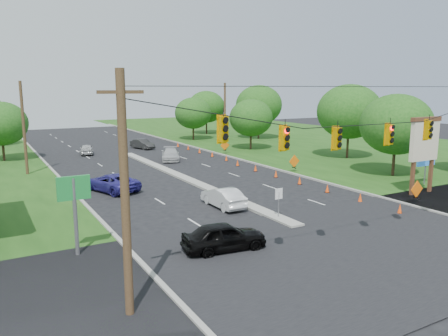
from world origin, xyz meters
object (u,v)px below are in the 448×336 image
pylon_sign (425,144)px  white_sedan (223,197)px  blue_pickup (111,182)px  black_sedan (224,236)px

pylon_sign → white_sedan: 16.80m
pylon_sign → blue_pickup: 25.29m
black_sedan → white_sedan: black_sedan is taller
black_sedan → pylon_sign: bearing=-74.3°
black_sedan → blue_pickup: size_ratio=0.83×
white_sedan → pylon_sign: bearing=165.0°
black_sedan → white_sedan: 8.41m
pylon_sign → blue_pickup: (-21.52, 12.87, -3.26)m
white_sedan → blue_pickup: bearing=-57.6°
pylon_sign → blue_pickup: bearing=149.1°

